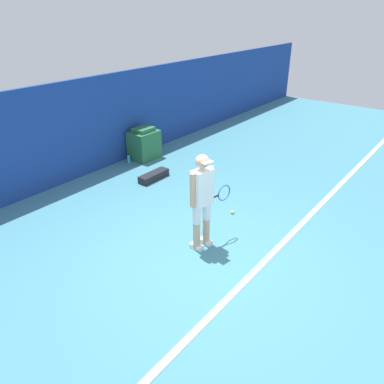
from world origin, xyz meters
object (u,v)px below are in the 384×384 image
Objects in this scene: tennis_player at (202,198)px; covered_chair at (144,144)px; tennis_ball at (233,212)px; water_bottle at (129,159)px; equipment_bag at (154,176)px.

tennis_player is 1.99× the size of covered_chair.
covered_chair reaches higher than tennis_ball.
tennis_ball is at bearing 18.76° from tennis_player.
tennis_player is 4.26m from water_bottle.
tennis_player is 4.38m from covered_chair.
equipment_bag is at bearing -106.42° from water_bottle.
tennis_ball is 3.66m from covered_chair.
tennis_player is 2.05× the size of equipment_bag.
tennis_ball is at bearing -95.61° from equipment_bag.
equipment_bag is (-0.86, -1.14, -0.31)m from covered_chair.
tennis_ball is 0.08× the size of equipment_bag.
equipment_bag reaches higher than tennis_ball.
tennis_ball is 0.29× the size of water_bottle.
equipment_bag is at bearing -127.07° from covered_chair.
tennis_ball is (1.26, 0.18, -0.89)m from tennis_player.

